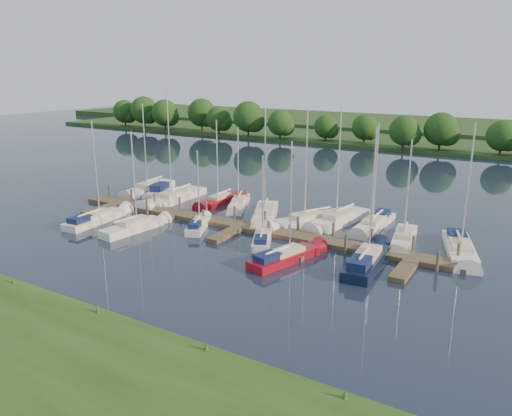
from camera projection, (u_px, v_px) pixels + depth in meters
The scene contains 24 objects.
ground at pixel (189, 254), 40.53m from camera, with size 260.00×260.00×0.00m, color #17202E.
near_bank at pixel (6, 340), 27.26m from camera, with size 90.00×10.00×0.50m, color #224413.
dock at pixel (238, 228), 46.50m from camera, with size 40.00×6.00×0.40m.
mooring_pilings at pixel (245, 221), 47.32m from camera, with size 38.24×2.84×2.00m.
far_shore at pixel (418, 140), 102.30m from camera, with size 180.00×30.00×0.60m, color #20441A.
distant_hill at pixel (443, 127), 122.81m from camera, with size 220.00×40.00×1.40m, color #344C21.
treeline at pixel (426, 129), 88.42m from camera, with size 143.60×9.05×8.19m.
sailboat_n_0 at pixel (149, 190), 60.92m from camera, with size 2.69×8.66×11.10m.
motorboat at pixel (159, 192), 59.17m from camera, with size 3.16×5.92×1.74m.
sailboat_n_2 at pixel (173, 199), 56.54m from camera, with size 2.62×10.12×12.79m.
sailboat_n_3 at pixel (219, 201), 55.84m from camera, with size 2.00×7.58×9.61m.
sailboat_n_4 at pixel (239, 204), 54.48m from camera, with size 4.04×6.83×9.05m.
sailboat_n_5 at pixel (265, 216), 50.03m from camera, with size 5.22×8.72×11.43m.
sailboat_n_6 at pixel (307, 222), 48.21m from camera, with size 5.46×8.66×11.41m.
sailboat_n_7 at pixel (338, 221), 48.33m from camera, with size 3.44×9.17×11.64m.
sailboat_n_8 at pixel (374, 224), 47.31m from camera, with size 2.01×8.09×10.22m.
sailboat_n_9 at pixel (404, 240), 43.08m from camera, with size 2.74×7.38×9.39m.
sailboat_n_10 at pixel (460, 250), 40.68m from camera, with size 4.10×8.81×11.00m.
sailboat_s_0 at pixel (97, 219), 48.89m from camera, with size 2.41×8.09×10.23m.
sailboat_s_1 at pixel (135, 228), 46.32m from camera, with size 2.44×7.44×9.64m.
sailboat_s_2 at pixel (199, 225), 46.96m from camera, with size 3.40×5.77×7.70m.
sailboat_s_3 at pixel (262, 239), 43.11m from camera, with size 3.61×5.91×7.91m.
sailboat_s_4 at pixel (286, 257), 39.02m from camera, with size 3.49×7.70×9.75m.
sailboat_s_5 at pixel (367, 262), 37.97m from camera, with size 2.62×8.55×10.98m.
Camera 1 is at (24.25, -29.76, 14.57)m, focal length 35.00 mm.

